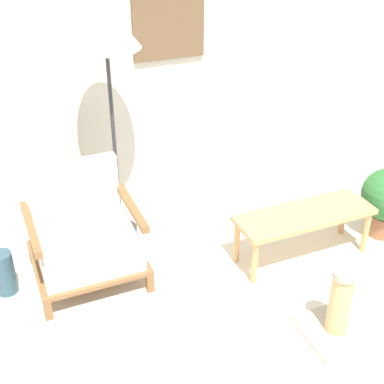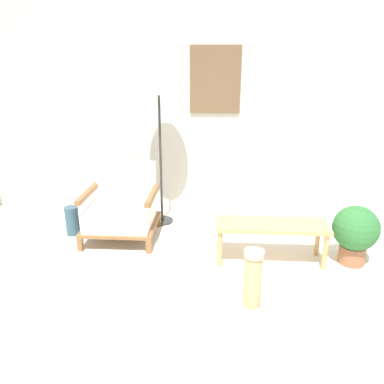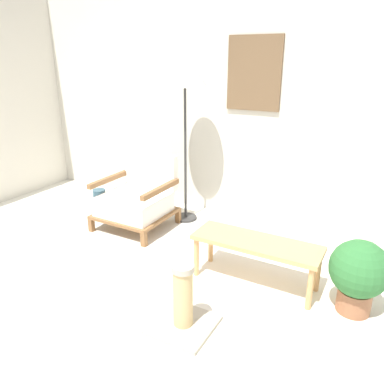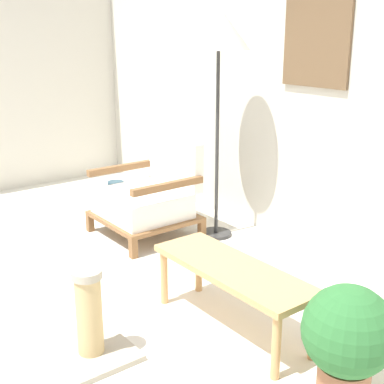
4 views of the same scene
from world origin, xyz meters
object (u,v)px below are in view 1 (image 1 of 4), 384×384
(armchair, at_px, (84,236))
(scratching_post, at_px, (338,312))
(floor_lamp, at_px, (105,33))
(coffee_table, at_px, (304,219))
(vase, at_px, (4,273))

(armchair, height_order, scratching_post, armchair)
(floor_lamp, bearing_deg, armchair, -131.76)
(coffee_table, xyz_separation_m, scratching_post, (-0.23, -0.73, -0.16))
(armchair, bearing_deg, floor_lamp, 48.24)
(coffee_table, distance_m, scratching_post, 0.78)
(vase, xyz_separation_m, scratching_post, (1.78, -1.16, 0.01))
(armchair, height_order, floor_lamp, floor_lamp)
(armchair, height_order, vase, armchair)
(floor_lamp, relative_size, coffee_table, 1.74)
(coffee_table, xyz_separation_m, vase, (-2.01, 0.43, -0.17))
(floor_lamp, bearing_deg, vase, -156.77)
(scratching_post, bearing_deg, armchair, 137.10)
(vase, height_order, scratching_post, scratching_post)
(vase, distance_m, scratching_post, 2.13)
(floor_lamp, xyz_separation_m, coffee_table, (1.11, -0.82, -1.21))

